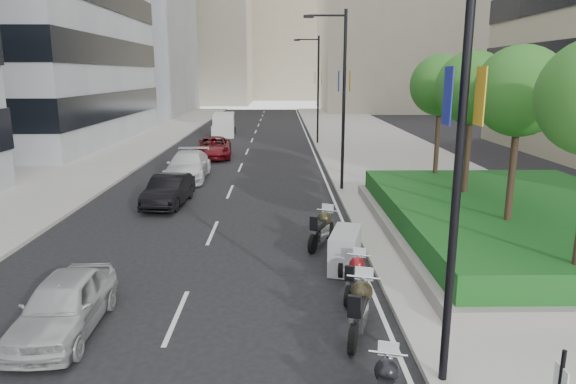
{
  "coord_description": "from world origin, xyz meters",
  "views": [
    {
      "loc": [
        1.14,
        -7.92,
        5.98
      ],
      "look_at": [
        1.39,
        9.25,
        2.0
      ],
      "focal_mm": 32.0,
      "sensor_mm": 36.0,
      "label": 1
    }
  ],
  "objects_px": {
    "motorcycle_3": "(360,308)",
    "delivery_van": "(224,126)",
    "lamp_post_2": "(316,84)",
    "lamp_post_0": "(453,127)",
    "motorcycle_4": "(355,276)",
    "car_c": "(188,166)",
    "car_d": "(214,147)",
    "car_b": "(169,190)",
    "lamp_post_1": "(341,92)",
    "motorcycle_5": "(345,250)",
    "motorcycle_6": "(322,228)",
    "car_a": "(64,305)"
  },
  "relations": [
    {
      "from": "motorcycle_3",
      "to": "delivery_van",
      "type": "bearing_deg",
      "value": 27.69
    },
    {
      "from": "lamp_post_2",
      "to": "delivery_van",
      "type": "xyz_separation_m",
      "value": [
        -8.57,
        6.41,
        -4.06
      ]
    },
    {
      "from": "motorcycle_3",
      "to": "lamp_post_0",
      "type": "bearing_deg",
      "value": -133.42
    },
    {
      "from": "motorcycle_3",
      "to": "motorcycle_4",
      "type": "height_order",
      "value": "motorcycle_3"
    },
    {
      "from": "car_c",
      "to": "motorcycle_4",
      "type": "bearing_deg",
      "value": -66.46
    },
    {
      "from": "car_c",
      "to": "car_d",
      "type": "distance_m",
      "value": 7.85
    },
    {
      "from": "lamp_post_2",
      "to": "delivery_van",
      "type": "height_order",
      "value": "lamp_post_2"
    },
    {
      "from": "motorcycle_3",
      "to": "delivery_van",
      "type": "relative_size",
      "value": 0.45
    },
    {
      "from": "lamp_post_2",
      "to": "car_b",
      "type": "distance_m",
      "value": 22.75
    },
    {
      "from": "lamp_post_0",
      "to": "lamp_post_1",
      "type": "height_order",
      "value": "same"
    },
    {
      "from": "delivery_van",
      "to": "motorcycle_5",
      "type": "bearing_deg",
      "value": -82.0
    },
    {
      "from": "lamp_post_2",
      "to": "motorcycle_4",
      "type": "height_order",
      "value": "lamp_post_2"
    },
    {
      "from": "motorcycle_5",
      "to": "car_d",
      "type": "relative_size",
      "value": 0.39
    },
    {
      "from": "motorcycle_6",
      "to": "car_b",
      "type": "distance_m",
      "value": 8.81
    },
    {
      "from": "motorcycle_4",
      "to": "delivery_van",
      "type": "relative_size",
      "value": 0.37
    },
    {
      "from": "car_b",
      "to": "car_c",
      "type": "height_order",
      "value": "car_c"
    },
    {
      "from": "motorcycle_3",
      "to": "car_a",
      "type": "relative_size",
      "value": 0.59
    },
    {
      "from": "car_d",
      "to": "delivery_van",
      "type": "height_order",
      "value": "delivery_van"
    },
    {
      "from": "car_a",
      "to": "motorcycle_6",
      "type": "bearing_deg",
      "value": 41.75
    },
    {
      "from": "motorcycle_6",
      "to": "car_a",
      "type": "bearing_deg",
      "value": 157.63
    },
    {
      "from": "motorcycle_5",
      "to": "delivery_van",
      "type": "relative_size",
      "value": 0.4
    },
    {
      "from": "lamp_post_0",
      "to": "lamp_post_1",
      "type": "distance_m",
      "value": 17.0
    },
    {
      "from": "lamp_post_0",
      "to": "car_d",
      "type": "height_order",
      "value": "lamp_post_0"
    },
    {
      "from": "motorcycle_6",
      "to": "delivery_van",
      "type": "relative_size",
      "value": 0.42
    },
    {
      "from": "car_c",
      "to": "delivery_van",
      "type": "bearing_deg",
      "value": 89.34
    },
    {
      "from": "delivery_van",
      "to": "motorcycle_3",
      "type": "bearing_deg",
      "value": -83.5
    },
    {
      "from": "car_c",
      "to": "delivery_van",
      "type": "relative_size",
      "value": 1.03
    },
    {
      "from": "car_a",
      "to": "car_b",
      "type": "distance_m",
      "value": 11.95
    },
    {
      "from": "lamp_post_1",
      "to": "car_c",
      "type": "height_order",
      "value": "lamp_post_1"
    },
    {
      "from": "lamp_post_1",
      "to": "motorcycle_5",
      "type": "bearing_deg",
      "value": -95.3
    },
    {
      "from": "car_a",
      "to": "car_c",
      "type": "distance_m",
      "value": 17.95
    },
    {
      "from": "car_c",
      "to": "car_d",
      "type": "height_order",
      "value": "car_c"
    },
    {
      "from": "motorcycle_4",
      "to": "car_c",
      "type": "relative_size",
      "value": 0.36
    },
    {
      "from": "lamp_post_1",
      "to": "motorcycle_4",
      "type": "xyz_separation_m",
      "value": [
        -0.97,
        -12.76,
        -4.52
      ]
    },
    {
      "from": "car_b",
      "to": "lamp_post_1",
      "type": "bearing_deg",
      "value": 22.94
    },
    {
      "from": "motorcycle_3",
      "to": "delivery_van",
      "type": "height_order",
      "value": "delivery_van"
    },
    {
      "from": "motorcycle_5",
      "to": "motorcycle_6",
      "type": "relative_size",
      "value": 0.96
    },
    {
      "from": "motorcycle_5",
      "to": "car_b",
      "type": "relative_size",
      "value": 0.5
    },
    {
      "from": "lamp_post_0",
      "to": "motorcycle_3",
      "type": "height_order",
      "value": "lamp_post_0"
    },
    {
      "from": "car_d",
      "to": "lamp_post_1",
      "type": "bearing_deg",
      "value": -59.3
    },
    {
      "from": "lamp_post_0",
      "to": "motorcycle_3",
      "type": "bearing_deg",
      "value": 119.53
    },
    {
      "from": "car_c",
      "to": "lamp_post_2",
      "type": "bearing_deg",
      "value": 59.27
    },
    {
      "from": "car_d",
      "to": "delivery_van",
      "type": "relative_size",
      "value": 1.02
    },
    {
      "from": "car_c",
      "to": "delivery_van",
      "type": "xyz_separation_m",
      "value": [
        -0.22,
        21.19,
        0.22
      ]
    },
    {
      "from": "lamp_post_0",
      "to": "motorcycle_4",
      "type": "xyz_separation_m",
      "value": [
        -0.97,
        4.24,
        -4.52
      ]
    },
    {
      "from": "motorcycle_5",
      "to": "car_a",
      "type": "xyz_separation_m",
      "value": [
        -7.11,
        -3.96,
        0.08
      ]
    },
    {
      "from": "lamp_post_2",
      "to": "motorcycle_5",
      "type": "relative_size",
      "value": 4.23
    },
    {
      "from": "motorcycle_4",
      "to": "car_d",
      "type": "height_order",
      "value": "car_d"
    },
    {
      "from": "lamp_post_1",
      "to": "motorcycle_4",
      "type": "relative_size",
      "value": 4.59
    },
    {
      "from": "lamp_post_2",
      "to": "motorcycle_4",
      "type": "relative_size",
      "value": 4.59
    }
  ]
}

